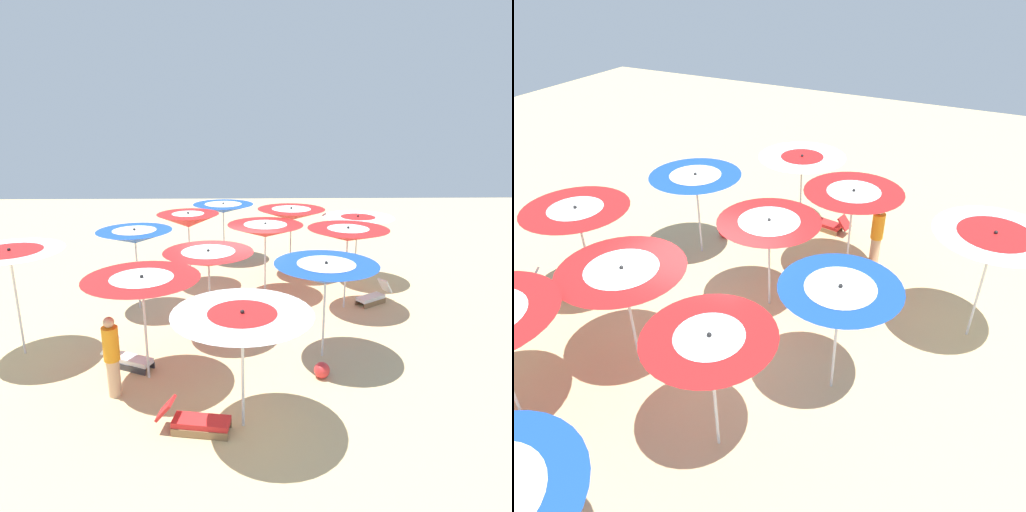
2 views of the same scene
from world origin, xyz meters
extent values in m
cube|color=#D1B57F|center=(0.00, 0.00, -0.02)|extent=(38.44, 38.44, 0.04)
cylinder|color=silver|center=(4.89, 0.25, 0.96)|extent=(0.05, 0.05, 1.92)
cone|color=white|center=(4.89, 0.25, 1.92)|extent=(2.29, 2.29, 0.31)
cone|color=red|center=(4.89, 0.25, 2.00)|extent=(1.12, 1.12, 0.15)
sphere|color=black|center=(4.89, 0.25, 2.10)|extent=(0.07, 0.07, 0.07)
cylinder|color=silver|center=(2.51, 1.99, 0.96)|extent=(0.05, 0.05, 1.92)
cone|color=#1947B2|center=(2.51, 1.99, 1.92)|extent=(2.21, 2.21, 0.44)
cone|color=white|center=(2.51, 1.99, 2.02)|extent=(1.24, 1.24, 0.25)
sphere|color=black|center=(2.51, 1.99, 2.17)|extent=(0.07, 0.07, 0.07)
cylinder|color=silver|center=(-0.23, 3.04, 1.04)|extent=(0.05, 0.05, 2.09)
cone|color=red|center=(-0.23, 3.04, 2.09)|extent=(2.18, 2.18, 0.34)
cone|color=white|center=(-0.23, 3.04, 2.18)|extent=(1.11, 1.11, 0.18)
sphere|color=black|center=(-0.23, 3.04, 2.29)|extent=(0.07, 0.07, 0.07)
cylinder|color=silver|center=(-2.51, 3.86, 0.98)|extent=(0.05, 0.05, 1.96)
cone|color=white|center=(-2.51, 3.86, 1.96)|extent=(2.25, 2.25, 0.31)
cone|color=red|center=(-2.51, 3.86, 2.04)|extent=(1.08, 1.08, 0.15)
sphere|color=black|center=(-2.51, 3.86, 2.14)|extent=(0.07, 0.07, 0.07)
cylinder|color=silver|center=(3.32, -1.67, 0.98)|extent=(0.05, 0.05, 1.95)
cone|color=red|center=(3.32, -1.67, 1.95)|extent=(2.25, 2.25, 0.38)
cone|color=white|center=(3.32, -1.67, 2.04)|extent=(1.21, 1.21, 0.20)
sphere|color=black|center=(3.32, -1.67, 2.17)|extent=(0.07, 0.07, 0.07)
cylinder|color=silver|center=(1.34, -0.56, 0.95)|extent=(0.05, 0.05, 1.91)
cone|color=red|center=(1.34, -0.56, 1.91)|extent=(2.13, 2.13, 0.36)
cone|color=white|center=(1.34, -0.56, 1.99)|extent=(1.26, 1.26, 0.21)
sphere|color=black|center=(1.34, -0.56, 2.12)|extent=(0.07, 0.07, 0.07)
cylinder|color=silver|center=(-1.36, 0.88, 0.97)|extent=(0.05, 0.05, 1.94)
cone|color=red|center=(-1.36, 0.88, 1.94)|extent=(2.21, 2.21, 0.38)
cone|color=white|center=(-1.36, 0.88, 2.03)|extent=(1.26, 1.26, 0.22)
sphere|color=black|center=(-1.36, 0.88, 2.16)|extent=(0.07, 0.07, 0.07)
cylinder|color=silver|center=(-3.30, 1.82, 1.02)|extent=(0.05, 0.05, 2.04)
cone|color=red|center=(-3.30, 1.82, 2.04)|extent=(2.24, 2.24, 0.38)
cone|color=white|center=(-3.30, 1.82, 2.12)|extent=(1.30, 1.30, 0.22)
sphere|color=black|center=(-3.30, 1.82, 2.26)|extent=(0.07, 0.07, 0.07)
cylinder|color=silver|center=(2.25, -4.66, 1.12)|extent=(0.05, 0.05, 2.23)
cone|color=white|center=(2.25, -4.66, 2.23)|extent=(2.22, 2.22, 0.32)
cone|color=red|center=(2.25, -4.66, 2.30)|extent=(1.35, 1.35, 0.19)
sphere|color=black|center=(2.25, -4.66, 2.42)|extent=(0.07, 0.07, 0.07)
cylinder|color=silver|center=(-0.31, -2.65, 1.02)|extent=(0.05, 0.05, 2.04)
cone|color=#1947B2|center=(-0.31, -2.65, 2.04)|extent=(2.01, 2.01, 0.36)
cone|color=white|center=(-0.31, -2.65, 2.12)|extent=(1.16, 1.16, 0.21)
sphere|color=black|center=(-0.31, -2.65, 2.25)|extent=(0.07, 0.07, 0.07)
cylinder|color=silver|center=(-2.25, -1.46, 1.04)|extent=(0.05, 0.05, 2.07)
cone|color=red|center=(-2.25, -1.46, 2.07)|extent=(1.92, 1.92, 0.42)
cone|color=white|center=(-2.25, -1.46, 2.18)|extent=(1.00, 1.00, 0.22)
sphere|color=black|center=(-2.25, -1.46, 2.31)|extent=(0.07, 0.07, 0.07)
cylinder|color=silver|center=(-5.16, -0.53, 0.95)|extent=(0.05, 0.05, 1.91)
cone|color=#1947B2|center=(-5.16, -0.53, 1.91)|extent=(2.24, 2.24, 0.33)
cone|color=white|center=(-5.16, -0.53, 1.98)|extent=(1.38, 1.38, 0.20)
sphere|color=black|center=(-5.16, -0.53, 2.10)|extent=(0.07, 0.07, 0.07)
cube|color=olive|center=(-0.31, 3.94, 0.07)|extent=(0.49, 0.74, 0.14)
cube|color=olive|center=(-0.60, 3.76, 0.07)|extent=(0.49, 0.74, 0.14)
cube|color=white|center=(-0.46, 3.85, 0.19)|extent=(0.75, 0.91, 0.10)
cube|color=white|center=(-0.76, 4.33, 0.44)|extent=(0.46, 0.45, 0.43)
cube|color=olive|center=(4.86, -0.42, 0.07)|extent=(0.18, 0.95, 0.14)
cube|color=olive|center=(5.21, -0.47, 0.07)|extent=(0.18, 0.95, 0.14)
cube|color=red|center=(5.04, -0.44, 0.19)|extent=(0.50, 1.00, 0.10)
cube|color=red|center=(4.94, -1.04, 0.40)|extent=(0.39, 0.35, 0.34)
cube|color=#333338|center=(2.80, -2.01, 0.07)|extent=(0.38, 0.79, 0.14)
cube|color=#333338|center=(3.09, -2.14, 0.07)|extent=(0.38, 0.79, 0.14)
cube|color=white|center=(2.94, -2.08, 0.19)|extent=(0.63, 0.90, 0.10)
cube|color=white|center=(2.71, -2.59, 0.42)|extent=(0.42, 0.42, 0.39)
cylinder|color=#D8A87F|center=(3.94, -2.18, 0.37)|extent=(0.24, 0.24, 0.75)
cylinder|color=orange|center=(3.94, -2.18, 1.08)|extent=(0.30, 0.30, 0.66)
sphere|color=#D8A87F|center=(3.94, -2.18, 1.51)|extent=(0.20, 0.20, 0.20)
sphere|color=red|center=(3.40, 1.84, 0.16)|extent=(0.33, 0.33, 0.33)
camera|label=1|loc=(11.54, 0.33, 4.98)|focal=31.92mm
camera|label=2|loc=(-6.30, -4.42, 6.77)|focal=34.08mm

